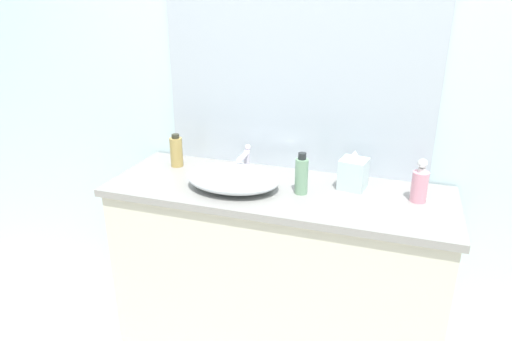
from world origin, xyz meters
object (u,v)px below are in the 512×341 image
object	(u,v)px
lotion_bottle	(301,175)
soap_dispenser	(420,184)
sink_basin	(233,178)
perfume_bottle	(176,151)
tissue_box	(353,172)

from	to	relation	value
lotion_bottle	soap_dispenser	bearing A→B (deg)	8.83
sink_basin	lotion_bottle	world-z (taller)	lotion_bottle
sink_basin	soap_dispenser	bearing A→B (deg)	8.47
soap_dispenser	sink_basin	bearing A→B (deg)	-171.53
sink_basin	soap_dispenser	world-z (taller)	soap_dispenser
sink_basin	soap_dispenser	distance (m)	0.78
soap_dispenser	perfume_bottle	bearing A→B (deg)	177.06
sink_basin	tissue_box	xyz separation A→B (m)	(0.50, 0.17, 0.03)
soap_dispenser	tissue_box	distance (m)	0.28
lotion_bottle	perfume_bottle	distance (m)	0.67
lotion_bottle	perfume_bottle	xyz separation A→B (m)	(-0.66, 0.13, -0.01)
lotion_bottle	tissue_box	distance (m)	0.24
perfume_bottle	tissue_box	size ratio (longest dim) A/B	0.94
perfume_bottle	tissue_box	bearing A→B (deg)	-0.49
tissue_box	soap_dispenser	bearing A→B (deg)	-10.54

